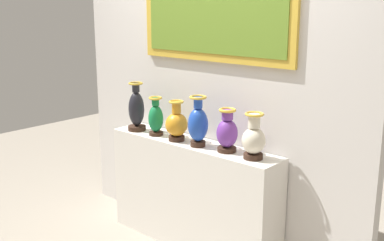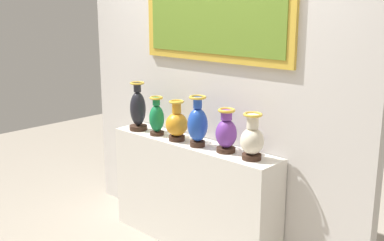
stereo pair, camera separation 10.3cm
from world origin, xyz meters
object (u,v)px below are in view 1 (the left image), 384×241
(vase_onyx, at_px, (136,110))
(vase_emerald, at_px, (156,118))
(vase_ivory, at_px, (254,139))
(vase_violet, at_px, (227,132))
(vase_amber, at_px, (177,124))
(vase_sapphire, at_px, (198,124))

(vase_onyx, relative_size, vase_emerald, 1.29)
(vase_emerald, height_order, vase_ivory, vase_ivory)
(vase_onyx, height_order, vase_violet, vase_onyx)
(vase_onyx, distance_m, vase_emerald, 0.23)
(vase_emerald, height_order, vase_amber, same)
(vase_amber, bearing_deg, vase_onyx, 179.97)
(vase_emerald, distance_m, vase_violet, 0.70)
(vase_violet, relative_size, vase_ivory, 0.98)
(vase_sapphire, height_order, vase_ivory, vase_sapphire)
(vase_sapphire, distance_m, vase_ivory, 0.48)
(vase_amber, relative_size, vase_violet, 1.00)
(vase_sapphire, xyz_separation_m, vase_violet, (0.24, 0.04, -0.03))
(vase_sapphire, bearing_deg, vase_ivory, 3.78)
(vase_amber, bearing_deg, vase_emerald, 179.73)
(vase_violet, bearing_deg, vase_amber, -175.76)
(vase_onyx, distance_m, vase_sapphire, 0.69)
(vase_emerald, xyz_separation_m, vase_violet, (0.70, 0.03, 0.00))
(vase_emerald, relative_size, vase_ivory, 0.98)
(vase_violet, bearing_deg, vase_emerald, -177.25)
(vase_emerald, height_order, vase_sapphire, vase_sapphire)
(vase_emerald, relative_size, vase_sapphire, 0.83)
(vase_amber, relative_size, vase_ivory, 0.98)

